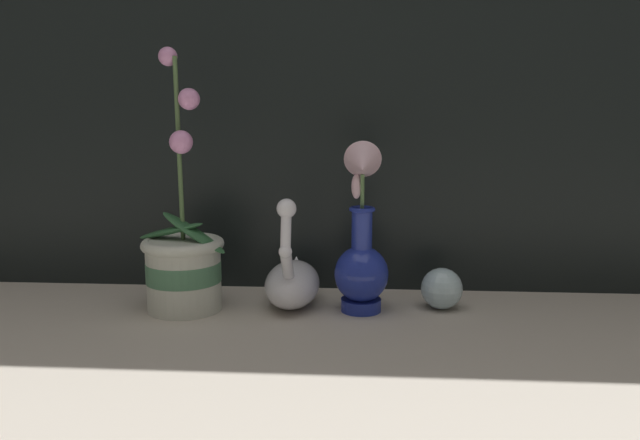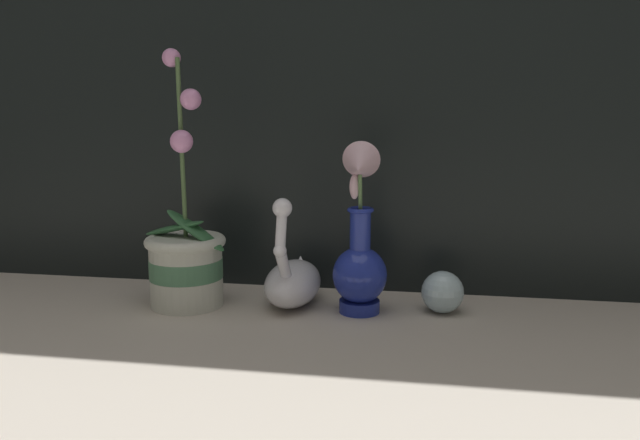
# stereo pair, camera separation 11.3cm
# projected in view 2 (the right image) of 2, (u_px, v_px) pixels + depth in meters

# --- Properties ---
(ground_plane) EXTENTS (2.80, 2.80, 0.00)m
(ground_plane) POSITION_uv_depth(u_px,v_px,m) (303.00, 327.00, 1.04)
(ground_plane) COLOR #BCB2A3
(orchid_potted_plant) EXTENTS (0.18, 0.15, 0.47)m
(orchid_potted_plant) POSITION_uv_depth(u_px,v_px,m) (186.00, 259.00, 1.15)
(orchid_potted_plant) COLOR beige
(orchid_potted_plant) RESTS_ON ground_plane
(swan_figurine) EXTENTS (0.10, 0.21, 0.21)m
(swan_figurine) POSITION_uv_depth(u_px,v_px,m) (293.00, 279.00, 1.16)
(swan_figurine) COLOR white
(swan_figurine) RESTS_ON ground_plane
(blue_vase) EXTENTS (0.10, 0.11, 0.31)m
(blue_vase) POSITION_uv_depth(u_px,v_px,m) (360.00, 254.00, 1.10)
(blue_vase) COLOR navy
(blue_vase) RESTS_ON ground_plane
(glass_sphere) EXTENTS (0.08, 0.08, 0.08)m
(glass_sphere) POSITION_uv_depth(u_px,v_px,m) (443.00, 292.00, 1.11)
(glass_sphere) COLOR silver
(glass_sphere) RESTS_ON ground_plane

